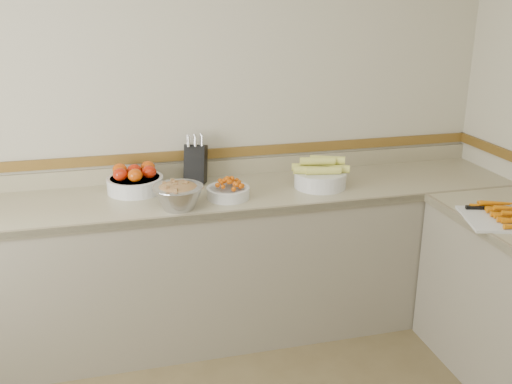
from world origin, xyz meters
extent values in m
plane|color=#BAB399|center=(0.00, 2.00, 1.30)|extent=(4.00, 0.00, 4.00)
cube|color=tan|center=(0.00, 1.68, 0.88)|extent=(4.00, 0.65, 0.04)
cube|color=gray|center=(0.00, 1.68, 0.43)|extent=(4.00, 0.63, 0.86)
cube|color=#796B51|center=(0.00, 1.36, 0.88)|extent=(4.00, 0.02, 0.04)
cube|color=tan|center=(0.00, 1.99, 0.95)|extent=(4.00, 0.02, 0.10)
cube|color=brown|center=(0.00, 1.99, 1.05)|extent=(4.00, 0.02, 0.06)
cube|color=black|center=(0.11, 1.90, 1.02)|extent=(0.17, 0.19, 0.25)
cylinder|color=silver|center=(0.07, 1.87, 1.16)|extent=(0.03, 0.03, 0.06)
cylinder|color=silver|center=(0.11, 1.87, 1.16)|extent=(0.03, 0.03, 0.06)
cylinder|color=silver|center=(0.15, 1.87, 1.16)|extent=(0.03, 0.03, 0.06)
cylinder|color=silver|center=(0.07, 1.90, 1.16)|extent=(0.03, 0.03, 0.06)
cylinder|color=silver|center=(0.11, 1.90, 1.16)|extent=(0.03, 0.03, 0.06)
cylinder|color=silver|center=(0.15, 1.90, 1.16)|extent=(0.03, 0.03, 0.06)
cylinder|color=silver|center=(0.07, 1.92, 1.16)|extent=(0.03, 0.03, 0.06)
cylinder|color=silver|center=(0.11, 1.92, 1.16)|extent=(0.03, 0.03, 0.06)
cylinder|color=silver|center=(0.15, 1.92, 1.16)|extent=(0.03, 0.03, 0.06)
cylinder|color=silver|center=(-0.25, 1.81, 0.94)|extent=(0.32, 0.32, 0.09)
torus|color=silver|center=(-0.25, 1.81, 0.98)|extent=(0.32, 0.32, 0.01)
cylinder|color=white|center=(-0.25, 1.81, 0.98)|extent=(0.28, 0.28, 0.01)
ellipsoid|color=#AE1C06|center=(-0.33, 1.77, 1.02)|extent=(0.08, 0.08, 0.07)
ellipsoid|color=#BF4006|center=(-0.25, 1.73, 1.02)|extent=(0.08, 0.08, 0.07)
ellipsoid|color=#AE1C06|center=(-0.17, 1.78, 1.02)|extent=(0.08, 0.08, 0.07)
ellipsoid|color=#BF4006|center=(-0.33, 1.87, 1.02)|extent=(0.08, 0.08, 0.07)
ellipsoid|color=#AE1C06|center=(-0.25, 1.83, 1.02)|extent=(0.08, 0.08, 0.07)
ellipsoid|color=#BF4006|center=(-0.17, 1.88, 1.02)|extent=(0.08, 0.08, 0.07)
cylinder|color=silver|center=(0.24, 1.57, 0.93)|extent=(0.24, 0.24, 0.06)
torus|color=silver|center=(0.24, 1.57, 0.96)|extent=(0.24, 0.24, 0.01)
cylinder|color=white|center=(0.24, 1.57, 0.96)|extent=(0.21, 0.21, 0.01)
sphere|color=#C64F06|center=(0.32, 1.52, 0.98)|extent=(0.03, 0.03, 0.03)
sphere|color=#C64F06|center=(0.17, 1.53, 0.98)|extent=(0.03, 0.03, 0.03)
sphere|color=#C64F06|center=(0.27, 1.50, 0.99)|extent=(0.03, 0.03, 0.03)
sphere|color=#C64F06|center=(0.24, 1.57, 1.01)|extent=(0.03, 0.03, 0.03)
sphere|color=#C64F06|center=(0.21, 1.62, 0.99)|extent=(0.03, 0.03, 0.03)
sphere|color=#C64F06|center=(0.24, 1.56, 1.01)|extent=(0.03, 0.03, 0.03)
sphere|color=#C64F06|center=(0.24, 1.57, 1.01)|extent=(0.03, 0.03, 0.03)
sphere|color=#C64F06|center=(0.26, 1.58, 1.00)|extent=(0.03, 0.03, 0.03)
sphere|color=#C64F06|center=(0.22, 1.57, 1.00)|extent=(0.03, 0.03, 0.03)
sphere|color=#C64F06|center=(0.22, 1.55, 1.00)|extent=(0.03, 0.03, 0.03)
sphere|color=#C64F06|center=(0.28, 1.60, 1.00)|extent=(0.03, 0.03, 0.03)
sphere|color=#C64F06|center=(0.30, 1.58, 0.99)|extent=(0.03, 0.03, 0.03)
sphere|color=#C64F06|center=(0.28, 1.63, 0.99)|extent=(0.03, 0.03, 0.03)
sphere|color=#C64F06|center=(0.24, 1.58, 1.01)|extent=(0.03, 0.03, 0.03)
sphere|color=#C64F06|center=(0.21, 1.54, 0.99)|extent=(0.03, 0.03, 0.03)
sphere|color=#C64F06|center=(0.20, 1.54, 0.99)|extent=(0.03, 0.03, 0.03)
sphere|color=#C64F06|center=(0.26, 1.48, 0.98)|extent=(0.03, 0.03, 0.03)
sphere|color=#C64F06|center=(0.24, 1.56, 1.01)|extent=(0.03, 0.03, 0.03)
sphere|color=#C64F06|center=(0.31, 1.51, 0.98)|extent=(0.03, 0.03, 0.03)
sphere|color=#C64F06|center=(0.23, 1.49, 0.98)|extent=(0.03, 0.03, 0.03)
sphere|color=#C64F06|center=(0.18, 1.55, 0.99)|extent=(0.03, 0.03, 0.03)
sphere|color=#C64F06|center=(0.25, 1.55, 1.01)|extent=(0.03, 0.03, 0.03)
sphere|color=#C64F06|center=(0.29, 1.54, 1.00)|extent=(0.03, 0.03, 0.03)
sphere|color=#C64F06|center=(0.30, 1.54, 0.99)|extent=(0.03, 0.03, 0.03)
sphere|color=#C64F06|center=(0.21, 1.56, 1.00)|extent=(0.03, 0.03, 0.03)
sphere|color=#C64F06|center=(0.25, 1.57, 1.01)|extent=(0.03, 0.03, 0.03)
sphere|color=#C64F06|center=(0.18, 1.62, 0.98)|extent=(0.03, 0.03, 0.03)
sphere|color=#C64F06|center=(0.25, 1.56, 1.01)|extent=(0.03, 0.03, 0.03)
sphere|color=#C64F06|center=(0.27, 1.59, 1.01)|extent=(0.03, 0.03, 0.03)
sphere|color=#C64F06|center=(0.31, 1.58, 0.99)|extent=(0.03, 0.03, 0.03)
sphere|color=#C64F06|center=(0.24, 1.56, 1.01)|extent=(0.03, 0.03, 0.03)
sphere|color=#C64F06|center=(0.25, 1.57, 1.02)|extent=(0.03, 0.03, 0.03)
sphere|color=#C64F06|center=(0.21, 1.52, 0.99)|extent=(0.03, 0.03, 0.03)
cylinder|color=silver|center=(0.81, 1.63, 0.95)|extent=(0.31, 0.31, 0.09)
torus|color=silver|center=(0.81, 1.63, 0.99)|extent=(0.31, 0.31, 0.01)
cylinder|color=#D1CF57|center=(0.75, 1.61, 1.01)|extent=(0.21, 0.10, 0.05)
cylinder|color=#D1CF57|center=(0.81, 1.58, 1.01)|extent=(0.21, 0.08, 0.05)
cylinder|color=#D1CF57|center=(0.88, 1.61, 1.01)|extent=(0.21, 0.13, 0.05)
cylinder|color=#D1CF57|center=(0.76, 1.67, 1.01)|extent=(0.21, 0.10, 0.05)
cylinder|color=#D1CF57|center=(0.85, 1.68, 1.01)|extent=(0.20, 0.14, 0.05)
cylinder|color=#D1CF57|center=(0.79, 1.63, 1.06)|extent=(0.21, 0.09, 0.05)
cylinder|color=#D1CF57|center=(0.86, 1.64, 1.06)|extent=(0.21, 0.13, 0.05)
cylinder|color=#B2B2BA|center=(-0.05, 1.47, 0.96)|extent=(0.27, 0.27, 0.13)
torus|color=#B2B2BA|center=(-0.05, 1.47, 1.02)|extent=(0.27, 0.27, 0.01)
ellipsoid|color=#A31219|center=(-0.05, 1.47, 1.01)|extent=(0.22, 0.22, 0.07)
cube|color=#A31219|center=(-0.05, 1.45, 1.03)|extent=(0.02, 0.02, 0.02)
cube|color=#73A751|center=(-0.10, 1.42, 1.04)|extent=(0.02, 0.02, 0.02)
cube|color=#A31219|center=(-0.08, 1.48, 1.04)|extent=(0.03, 0.03, 0.02)
cube|color=#73A751|center=(-0.07, 1.38, 1.03)|extent=(0.02, 0.02, 0.02)
cube|color=#A31219|center=(0.00, 1.46, 1.04)|extent=(0.02, 0.02, 0.02)
cube|color=#73A751|center=(-0.06, 1.45, 1.04)|extent=(0.02, 0.02, 0.02)
cube|color=#A31219|center=(-0.02, 1.46, 1.04)|extent=(0.02, 0.02, 0.02)
cube|color=#73A751|center=(-0.07, 1.55, 1.03)|extent=(0.02, 0.02, 0.02)
cube|color=#A31219|center=(-0.11, 1.51, 1.03)|extent=(0.02, 0.02, 0.02)
cube|color=#73A751|center=(-0.05, 1.44, 1.03)|extent=(0.03, 0.03, 0.02)
cube|color=#A31219|center=(-0.01, 1.53, 1.03)|extent=(0.02, 0.02, 0.02)
cube|color=#73A751|center=(-0.07, 1.41, 1.03)|extent=(0.02, 0.02, 0.02)
cube|color=#A31219|center=(-0.06, 1.49, 1.03)|extent=(0.02, 0.02, 0.02)
cube|color=#73A751|center=(-0.06, 1.49, 1.04)|extent=(0.02, 0.02, 0.02)
cube|color=silver|center=(1.56, 0.88, 0.91)|extent=(0.52, 0.46, 0.01)
cone|color=#C66506|center=(1.56, 0.88, 0.93)|extent=(0.17, 0.07, 0.03)
cone|color=#C66506|center=(1.56, 0.90, 0.93)|extent=(0.17, 0.07, 0.03)
cone|color=#C66506|center=(1.56, 0.93, 0.95)|extent=(0.17, 0.07, 0.03)
cone|color=#C66506|center=(1.56, 0.95, 0.93)|extent=(0.17, 0.07, 0.03)
cone|color=#C66506|center=(1.56, 0.98, 0.93)|extent=(0.17, 0.07, 0.03)
cone|color=#C66506|center=(1.56, 1.01, 0.95)|extent=(0.17, 0.07, 0.03)
cone|color=#C66506|center=(1.56, 1.03, 0.93)|extent=(0.17, 0.07, 0.03)
cone|color=#C66506|center=(1.56, 1.06, 0.93)|extent=(0.17, 0.07, 0.03)
cube|color=silver|center=(1.60, 1.04, 0.92)|extent=(0.19, 0.08, 0.00)
cube|color=black|center=(1.46, 1.04, 0.92)|extent=(0.10, 0.05, 0.02)
camera|label=1|loc=(-0.35, -1.39, 1.98)|focal=40.00mm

